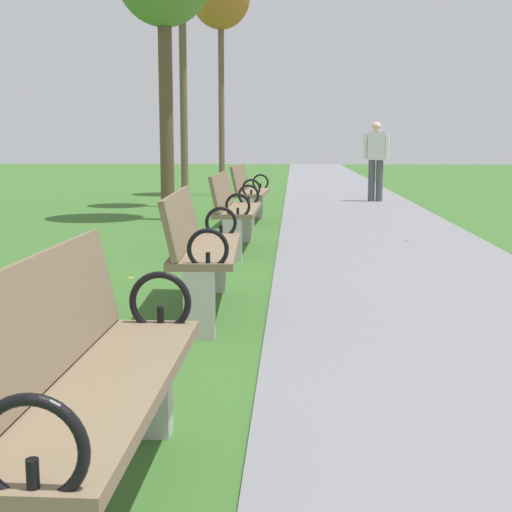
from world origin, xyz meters
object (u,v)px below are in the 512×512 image
(park_bench_3, at_px, (200,248))
(park_bench_4, at_px, (234,209))
(park_bench_2, at_px, (83,383))
(pedestrian_walking, at_px, (376,157))
(park_bench_5, at_px, (249,192))

(park_bench_3, distance_m, park_bench_4, 3.10)
(park_bench_2, distance_m, park_bench_4, 6.15)
(park_bench_4, bearing_deg, pedestrian_walking, 70.91)
(park_bench_2, xyz_separation_m, park_bench_4, (0.00, 6.15, 0.00))
(park_bench_5, bearing_deg, pedestrian_walking, 59.33)
(park_bench_2, height_order, park_bench_4, same)
(park_bench_4, distance_m, park_bench_5, 2.86)
(park_bench_5, xyz_separation_m, pedestrian_walking, (2.38, 4.01, 0.44))
(park_bench_4, bearing_deg, park_bench_3, -90.00)
(park_bench_2, distance_m, park_bench_3, 3.06)
(pedestrian_walking, bearing_deg, park_bench_2, -100.35)
(park_bench_2, relative_size, park_bench_4, 1.00)
(park_bench_3, height_order, park_bench_4, same)
(park_bench_2, bearing_deg, park_bench_5, 90.00)
(park_bench_3, distance_m, pedestrian_walking, 10.26)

